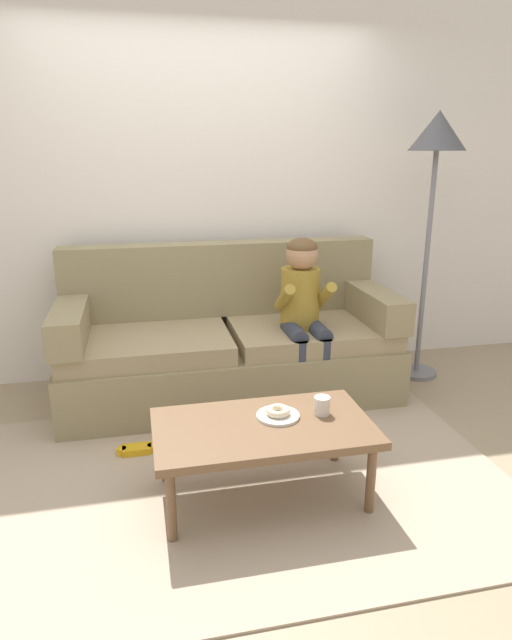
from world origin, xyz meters
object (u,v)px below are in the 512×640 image
(toy_controller, at_px, (137,450))
(floor_lamp, at_px, (436,154))
(coffee_table, at_px, (263,432))
(couch, at_px, (229,344))
(person_child, at_px, (303,305))
(mug, at_px, (322,405))
(donut, at_px, (278,411))

(toy_controller, xyz_separation_m, floor_lamp, (2.10, 0.73, 1.59))
(toy_controller, bearing_deg, coffee_table, -11.92)
(couch, bearing_deg, toy_controller, -132.36)
(person_child, distance_m, floor_lamp, 1.39)
(mug, bearing_deg, couch, 102.01)
(floor_lamp, bearing_deg, person_child, -166.74)
(couch, height_order, person_child, person_child)
(couch, distance_m, mug, 1.24)
(person_child, bearing_deg, toy_controller, -155.94)
(toy_controller, distance_m, floor_lamp, 2.74)
(person_child, bearing_deg, couch, 155.10)
(couch, relative_size, coffee_table, 2.15)
(person_child, xyz_separation_m, donut, (-0.43, -0.98, -0.24))
(coffee_table, relative_size, floor_lamp, 0.55)
(donut, distance_m, floor_lamp, 2.21)
(floor_lamp, bearing_deg, mug, -134.33)
(person_child, relative_size, donut, 9.18)
(coffee_table, bearing_deg, mug, 8.08)
(person_child, bearing_deg, floor_lamp, 13.26)
(mug, bearing_deg, floor_lamp, 45.67)
(coffee_table, bearing_deg, toy_controller, 138.13)
(donut, xyz_separation_m, mug, (0.22, -0.01, 0.01))
(couch, distance_m, person_child, 0.60)
(person_child, distance_m, donut, 1.09)
(person_child, distance_m, toy_controller, 1.38)
(mug, bearing_deg, toy_controller, 151.34)
(coffee_table, xyz_separation_m, mug, (0.31, 0.04, 0.09))
(mug, xyz_separation_m, floor_lamp, (1.20, 1.23, 1.17))
(coffee_table, distance_m, mug, 0.32)
(coffee_table, distance_m, person_child, 1.20)
(couch, bearing_deg, coffee_table, -92.21)
(donut, relative_size, mug, 1.33)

